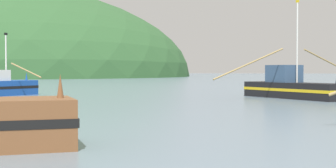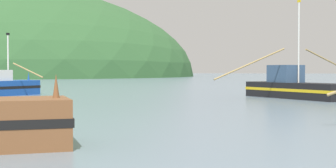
% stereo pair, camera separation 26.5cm
% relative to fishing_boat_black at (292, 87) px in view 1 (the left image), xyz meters
% --- Properties ---
extents(fishing_boat_black, '(11.29, 9.91, 7.54)m').
position_rel_fishing_boat_black_xyz_m(fishing_boat_black, '(0.00, 0.00, 0.00)').
color(fishing_boat_black, black).
rests_on(fishing_boat_black, ground).
extents(fishing_boat_blue, '(8.90, 6.59, 5.40)m').
position_rel_fishing_boat_black_xyz_m(fishing_boat_blue, '(-24.15, -1.42, -0.07)').
color(fishing_boat_blue, '#19479E').
rests_on(fishing_boat_blue, ground).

